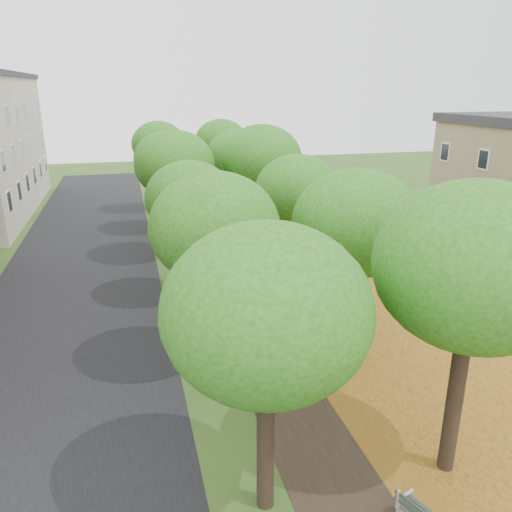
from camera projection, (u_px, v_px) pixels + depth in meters
ground at (352, 486)px, 12.20m from camera, size 120.00×120.00×0.00m
street_asphalt at (77, 289)px, 24.17m from camera, size 8.00×70.00×0.01m
footpath at (229, 275)px, 25.95m from camera, size 3.20×70.00×0.01m
leaf_verge at (318, 267)px, 27.15m from camera, size 7.50×70.00×0.01m
parking_lot at (444, 249)px, 30.09m from camera, size 9.00×16.00×0.01m
tree_row_west at (182, 181)px, 23.82m from camera, size 4.13×34.13×6.81m
tree_row_east at (278, 177)px, 24.97m from camera, size 4.13×34.13×6.81m
car_silver at (472, 277)px, 23.98m from camera, size 3.99×2.85×1.26m
car_red at (446, 260)px, 25.92m from camera, size 4.80×2.95×1.49m
car_grey at (398, 235)px, 30.45m from camera, size 5.46×3.97×1.47m
car_white at (384, 227)px, 32.47m from camera, size 4.66×2.54×1.24m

